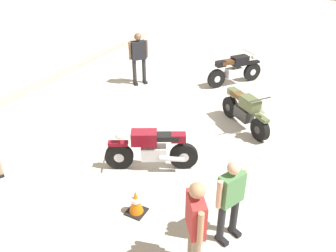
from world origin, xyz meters
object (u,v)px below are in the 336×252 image
object	(u,v)px
motorcycle_maroon_cruiser	(152,149)
motorcycle_olive_vintage	(245,111)
person_in_red_shirt	(196,223)
traffic_cone	(136,202)
motorcycle_black_cruiser	(235,70)
person_in_green_shirt	(230,197)
person_in_black_shirt	(139,55)

from	to	relation	value
motorcycle_maroon_cruiser	motorcycle_olive_vintage	xyz separation A→B (m)	(2.75, -1.28, -0.03)
person_in_red_shirt	traffic_cone	xyz separation A→B (m)	(0.63, 1.50, -0.76)
motorcycle_maroon_cruiser	motorcycle_olive_vintage	bearing A→B (deg)	-143.34
motorcycle_maroon_cruiser	person_in_red_shirt	distance (m)	2.82
person_in_red_shirt	motorcycle_black_cruiser	bearing A→B (deg)	67.67
motorcycle_olive_vintage	person_in_green_shirt	size ratio (longest dim) A/B	1.01
motorcycle_maroon_cruiser	person_in_green_shirt	size ratio (longest dim) A/B	1.16
person_in_black_shirt	traffic_cone	world-z (taller)	person_in_black_shirt
motorcycle_maroon_cruiser	motorcycle_black_cruiser	size ratio (longest dim) A/B	1.09
motorcycle_black_cruiser	person_in_red_shirt	size ratio (longest dim) A/B	0.98
motorcycle_maroon_cruiser	person_in_red_shirt	size ratio (longest dim) A/B	1.07
motorcycle_black_cruiser	traffic_cone	bearing A→B (deg)	-139.96
motorcycle_olive_vintage	motorcycle_maroon_cruiser	bearing A→B (deg)	-77.46
person_in_black_shirt	traffic_cone	xyz separation A→B (m)	(-5.33, -3.23, -0.75)
motorcycle_maroon_cruiser	person_in_black_shirt	bearing A→B (deg)	-83.20
motorcycle_maroon_cruiser	motorcycle_black_cruiser	xyz separation A→B (m)	(5.42, -0.10, 0.00)
person_in_green_shirt	traffic_cone	bearing A→B (deg)	-146.20
motorcycle_black_cruiser	traffic_cone	size ratio (longest dim) A/B	3.28
motorcycle_maroon_cruiser	traffic_cone	xyz separation A→B (m)	(-1.37, -0.43, -0.26)
motorcycle_black_cruiser	motorcycle_olive_vintage	bearing A→B (deg)	-118.88
motorcycle_black_cruiser	person_in_red_shirt	bearing A→B (deg)	-128.93
motorcycle_olive_vintage	person_in_black_shirt	xyz separation A→B (m)	(1.21, 4.07, 0.52)
motorcycle_maroon_cruiser	motorcycle_olive_vintage	world-z (taller)	motorcycle_maroon_cruiser
motorcycle_olive_vintage	person_in_green_shirt	distance (m)	3.98
motorcycle_olive_vintage	person_in_black_shirt	bearing A→B (deg)	-159.04
person_in_red_shirt	traffic_cone	distance (m)	1.79
person_in_black_shirt	person_in_red_shirt	distance (m)	7.61
motorcycle_olive_vintage	person_in_black_shirt	distance (m)	4.28
person_in_green_shirt	motorcycle_maroon_cruiser	bearing A→B (deg)	178.25
motorcycle_maroon_cruiser	traffic_cone	distance (m)	1.46
person_in_green_shirt	motorcycle_olive_vintage	bearing A→B (deg)	128.23
motorcycle_black_cruiser	person_in_red_shirt	world-z (taller)	person_in_red_shirt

